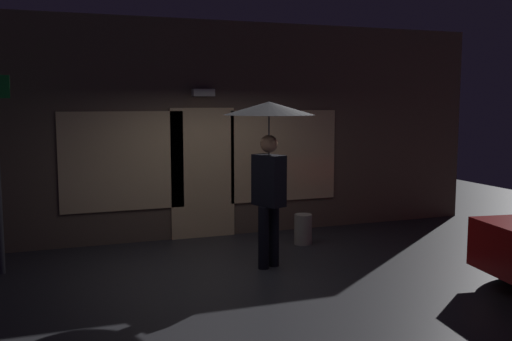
# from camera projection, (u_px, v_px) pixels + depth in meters

# --- Properties ---
(ground_plane) EXTENTS (18.00, 18.00, 0.00)m
(ground_plane) POSITION_uv_depth(u_px,v_px,m) (246.00, 272.00, 7.89)
(ground_plane) COLOR #2D2D33
(building_facade) EXTENTS (10.55, 0.48, 3.65)m
(building_facade) POSITION_uv_depth(u_px,v_px,m) (200.00, 131.00, 9.86)
(building_facade) COLOR brown
(building_facade) RESTS_ON ground
(person_with_umbrella) EXTENTS (1.25, 1.25, 2.30)m
(person_with_umbrella) POSITION_uv_depth(u_px,v_px,m) (269.00, 136.00, 7.90)
(person_with_umbrella) COLOR black
(person_with_umbrella) RESTS_ON ground
(sidewalk_bollard) EXTENTS (0.28, 0.28, 0.49)m
(sidewalk_bollard) POSITION_uv_depth(u_px,v_px,m) (303.00, 229.00, 9.40)
(sidewalk_bollard) COLOR #B2A899
(sidewalk_bollard) RESTS_ON ground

